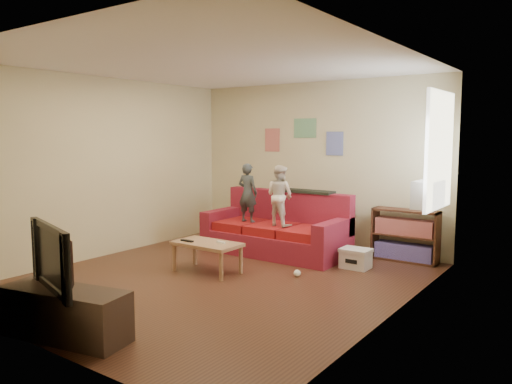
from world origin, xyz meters
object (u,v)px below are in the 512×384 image
Objects in this scene: child_a at (248,193)px; child_b at (280,196)px; file_box at (356,258)px; television at (62,256)px; sofa at (278,232)px; tv_stand at (65,314)px; coffee_table at (207,246)px; bookshelf at (405,238)px.

child_b is (0.60, 0.00, -0.00)m from child_a.
file_box is 0.39× the size of television.
television reaches higher than file_box.
child_b is (0.15, -0.18, 0.60)m from sofa.
sofa is at bearing -41.32° from child_b.
sofa reaches higher than tv_stand.
television is at bearing -80.55° from coffee_table.
television is (-1.14, -3.76, 0.62)m from file_box.
television is (0.40, -2.41, 0.41)m from coffee_table.
television reaches higher than sofa.
file_box is at bearing 90.40° from television.
television reaches higher than bookshelf.
sofa reaches higher than file_box.
child_a is 1.48m from coffee_table.
file_box is 3.97m from television.
file_box is at bearing 178.28° from child_a.
file_box is (1.54, 1.34, -0.21)m from coffee_table.
coffee_table is at bearing -132.42° from bookshelf.
child_b is 1.48m from coffee_table.
television is at bearing 98.49° from child_a.
child_a is 3.87m from tv_stand.
tv_stand is (-1.14, -3.76, 0.09)m from file_box.
tv_stand is at bearing 100.30° from child_b.
child_b is at bearing 77.44° from coffee_table.
tv_stand is (-1.55, -4.55, -0.11)m from bookshelf.
sofa is at bearing 173.38° from file_box.
coffee_table is at bearing 87.76° from tv_stand.
child_a is at bearing 102.86° from coffee_table.
file_box is (1.24, 0.01, -0.79)m from child_b.
child_b is at bearing 108.87° from television.
sofa is 2.44× the size of coffee_table.
child_b is at bearing -154.00° from bookshelf.
tv_stand is at bearing -108.86° from bookshelf.
sofa is 1.51m from coffee_table.
child_a reaches higher than television.
child_b is at bearing 177.82° from child_a.
bookshelf is 0.92× the size of television.
coffee_table is 2.06m from file_box.
file_box is at bearing -117.59° from bookshelf.
television is (0.70, -3.74, -0.17)m from child_a.
sofa is 2.40× the size of child_a.
child_b reaches higher than sofa.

